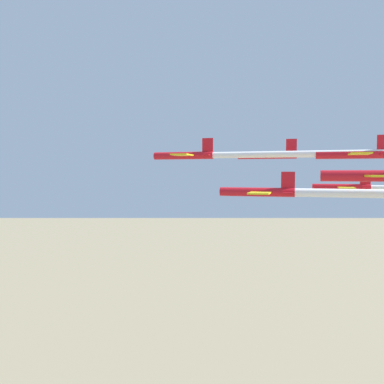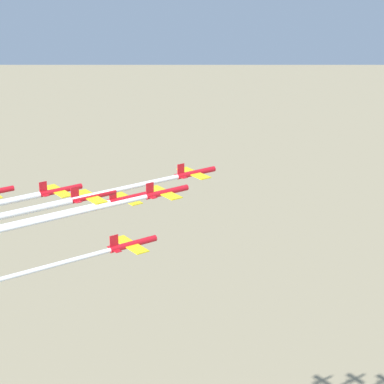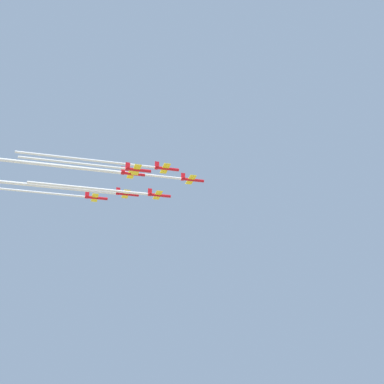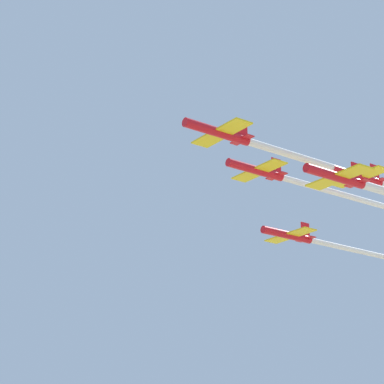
{
  "view_description": "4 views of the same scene",
  "coord_description": "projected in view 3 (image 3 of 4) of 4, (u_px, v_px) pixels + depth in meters",
  "views": [
    {
      "loc": [
        14.77,
        25.99,
        119.16
      ],
      "look_at": [
        -25.61,
        -20.22,
        116.11
      ],
      "focal_mm": 35.0,
      "sensor_mm": 36.0,
      "label": 1
    },
    {
      "loc": [
        -162.53,
        -8.04,
        167.02
      ],
      "look_at": [
        -22.02,
        -15.73,
        118.17
      ],
      "focal_mm": 70.0,
      "sensor_mm": 36.0,
      "label": 2
    },
    {
      "loc": [
        -198.71,
        -74.49,
        35.82
      ],
      "look_at": [
        -21.76,
        -16.76,
        116.28
      ],
      "focal_mm": 50.0,
      "sensor_mm": 36.0,
      "label": 3
    },
    {
      "loc": [
        56.74,
        -24.15,
        86.59
      ],
      "look_at": [
        -25.79,
        -19.17,
        116.28
      ],
      "focal_mm": 70.0,
      "sensor_mm": 36.0,
      "label": 4
    }
  ],
  "objects": [
    {
      "name": "jet_0",
      "position": [
        192.0,
        180.0,
        205.81
      ],
      "size": [
        8.41,
        8.57,
        3.04
      ],
      "rotation": [
        0.0,
        0.0,
        3.71
      ],
      "color": "red"
    },
    {
      "name": "jet_1",
      "position": [
        158.0,
        195.0,
        207.26
      ],
      "size": [
        8.41,
        8.57,
        3.04
      ],
      "rotation": [
        0.0,
        0.0,
        3.71
      ],
      "color": "red"
    },
    {
      "name": "jet_2",
      "position": [
        166.0,
        168.0,
        197.18
      ],
      "size": [
        8.41,
        8.57,
        3.04
      ],
      "rotation": [
        0.0,
        0.0,
        3.71
      ],
      "color": "red"
    },
    {
      "name": "jet_3",
      "position": [
        126.0,
        194.0,
        211.45
      ],
      "size": [
        8.41,
        8.57,
        3.04
      ],
      "rotation": [
        0.0,
        0.0,
        3.71
      ],
      "color": "red"
    },
    {
      "name": "jet_4",
      "position": [
        132.0,
        174.0,
        200.42
      ],
      "size": [
        8.41,
        8.57,
        3.04
      ],
      "rotation": [
        0.0,
        0.0,
        3.71
      ],
      "color": "red"
    },
    {
      "name": "jet_5",
      "position": [
        137.0,
        170.0,
        186.43
      ],
      "size": [
        8.41,
        8.57,
        3.04
      ],
      "rotation": [
        0.0,
        0.0,
        3.71
      ],
      "color": "red"
    },
    {
      "name": "jet_6",
      "position": [
        95.0,
        198.0,
        214.84
      ],
      "size": [
        8.41,
        8.57,
        3.04
      ],
      "rotation": [
        0.0,
        0.0,
        3.71
      ],
      "color": "red"
    },
    {
      "name": "smoke_trail_0",
      "position": [
        135.0,
        174.0,
        200.77
      ],
      "size": [
        19.81,
        30.29,
        0.9
      ],
      "rotation": [
        0.0,
        0.0,
        3.71
      ],
      "color": "white"
    },
    {
      "name": "smoke_trail_1",
      "position": [
        89.0,
        188.0,
        201.12
      ],
      "size": [
        25.04,
        38.4,
        1.01
      ],
      "rotation": [
        0.0,
        0.0,
        3.71
      ],
      "color": "white"
    },
    {
      "name": "smoke_trail_2",
      "position": [
        87.0,
        160.0,
        190.54
      ],
      "size": [
        27.23,
        41.96,
        0.83
      ],
      "rotation": [
        0.0,
        0.0,
        3.71
      ],
      "color": "white"
    },
    {
      "name": "smoke_trail_3",
      "position": [
        52.0,
        187.0,
        204.86
      ],
      "size": [
        27.35,
        41.85,
        1.22
      ],
      "rotation": [
        0.0,
        0.0,
        3.71
      ],
      "color": "white"
    },
    {
      "name": "smoke_trail_4",
      "position": [
        52.0,
        165.0,
        193.72
      ],
      "size": [
        27.85,
        42.61,
        1.24
      ],
      "rotation": [
        0.0,
        0.0,
        3.71
      ],
      "color": "white"
    },
    {
      "name": "smoke_trail_5",
      "position": [
        73.0,
        163.0,
        181.34
      ],
      "size": [
        19.93,
        30.59,
        0.77
      ],
      "rotation": [
        0.0,
        0.0,
        3.71
      ],
      "color": "white"
    },
    {
      "name": "smoke_trail_6",
      "position": [
        38.0,
        192.0,
        209.69
      ],
      "size": [
        20.2,
        30.99,
        0.79
      ],
      "rotation": [
        0.0,
        0.0,
        3.71
      ],
      "color": "white"
    }
  ]
}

